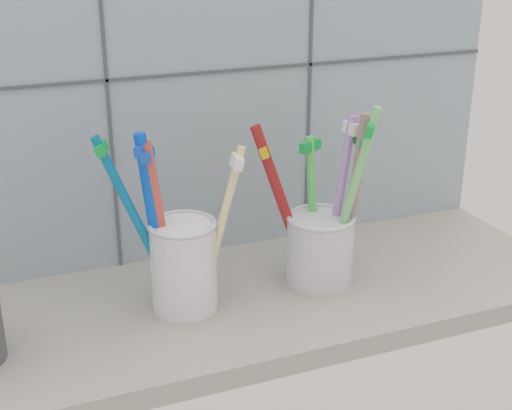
% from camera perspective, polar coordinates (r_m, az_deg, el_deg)
% --- Properties ---
extents(counter_slab, '(0.64, 0.22, 0.02)m').
position_cam_1_polar(counter_slab, '(0.71, -0.13, -7.63)').
color(counter_slab, '#BCB7AD').
rests_on(counter_slab, ground).
extents(tile_wall_back, '(0.64, 0.02, 0.45)m').
position_cam_1_polar(tile_wall_back, '(0.75, -3.63, 11.33)').
color(tile_wall_back, '#B2C1CC').
rests_on(tile_wall_back, ground).
extents(toothbrush_cup_left, '(0.13, 0.07, 0.17)m').
position_cam_1_polar(toothbrush_cup_left, '(0.66, -5.85, -4.19)').
color(toothbrush_cup_left, white).
rests_on(toothbrush_cup_left, counter_slab).
extents(toothbrush_cup_right, '(0.11, 0.08, 0.18)m').
position_cam_1_polar(toothbrush_cup_right, '(0.71, 5.25, -2.68)').
color(toothbrush_cup_right, silver).
rests_on(toothbrush_cup_right, counter_slab).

